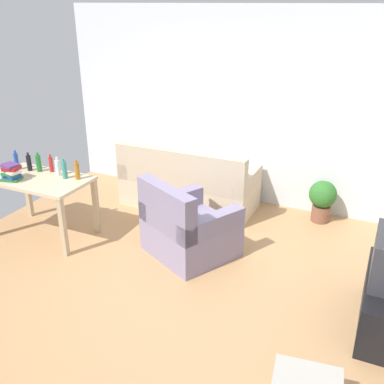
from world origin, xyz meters
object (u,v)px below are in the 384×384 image
(couch, at_px, (188,186))
(bottle_dark, at_px, (29,163))
(bottle_clear, at_px, (58,167))
(bottle_tall, at_px, (64,170))
(desk, at_px, (41,186))
(armchair, at_px, (187,229))
(bottle_amber, at_px, (77,171))
(potted_plant, at_px, (322,198))
(book_stack, at_px, (11,172))
(bottle_blue, at_px, (16,161))
(bottle_green, at_px, (39,163))
(bottle_red, at_px, (51,164))

(couch, xyz_separation_m, bottle_dark, (-1.58, -1.33, 0.56))
(bottle_clear, relative_size, bottle_tall, 0.93)
(bottle_tall, bearing_deg, desk, -156.16)
(armchair, distance_m, bottle_amber, 1.49)
(potted_plant, distance_m, book_stack, 3.93)
(bottle_amber, bearing_deg, couch, 57.56)
(desk, relative_size, bottle_blue, 4.69)
(bottle_tall, relative_size, bottle_amber, 1.02)
(bottle_amber, bearing_deg, bottle_tall, -165.12)
(armchair, xyz_separation_m, bottle_dark, (-2.12, -0.15, 0.54))
(couch, height_order, armchair, same)
(desk, bearing_deg, book_stack, -144.68)
(armchair, bearing_deg, bottle_green, 31.21)
(bottle_dark, bearing_deg, book_stack, -83.44)
(bottle_tall, bearing_deg, bottle_green, 172.96)
(bottle_red, relative_size, book_stack, 0.85)
(bottle_dark, xyz_separation_m, bottle_green, (0.13, 0.02, 0.01))
(armchair, bearing_deg, bottle_blue, 32.38)
(bottle_red, bearing_deg, armchair, 2.03)
(armchair, relative_size, bottle_green, 4.80)
(armchair, distance_m, bottle_green, 2.06)
(armchair, bearing_deg, bottle_tall, 34.28)
(potted_plant, relative_size, bottle_blue, 2.22)
(bottle_blue, relative_size, bottle_clear, 1.10)
(potted_plant, height_order, bottle_dark, bottle_dark)
(bottle_amber, xyz_separation_m, book_stack, (-0.70, -0.35, -0.01))
(desk, relative_size, potted_plant, 2.11)
(bottle_tall, bearing_deg, couch, 53.87)
(bottle_red, height_order, bottle_amber, bottle_amber)
(desk, distance_m, book_stack, 0.37)
(bottle_dark, height_order, bottle_red, bottle_dark)
(bottle_red, bearing_deg, desk, -87.07)
(desk, distance_m, bottle_tall, 0.39)
(potted_plant, relative_size, bottle_dark, 2.43)
(potted_plant, xyz_separation_m, bottle_clear, (-2.95, -1.63, 0.53))
(couch, relative_size, bottle_clear, 8.07)
(bottle_clear, bearing_deg, book_stack, -138.45)
(desk, relative_size, bottle_red, 5.35)
(couch, height_order, bottle_clear, bottle_clear)
(bottle_green, relative_size, bottle_tall, 0.98)
(armchair, distance_m, bottle_clear, 1.77)
(bottle_dark, xyz_separation_m, bottle_clear, (0.44, 0.02, -0.00))
(bottle_green, distance_m, bottle_clear, 0.30)
(bottle_green, xyz_separation_m, bottle_clear, (0.30, -0.01, -0.01))
(couch, relative_size, potted_plant, 3.29)
(bottle_red, height_order, book_stack, bottle_red)
(potted_plant, relative_size, bottle_red, 2.53)
(bottle_blue, distance_m, bottle_tall, 0.75)
(potted_plant, height_order, armchair, armchair)
(bottle_dark, bearing_deg, bottle_green, 10.13)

